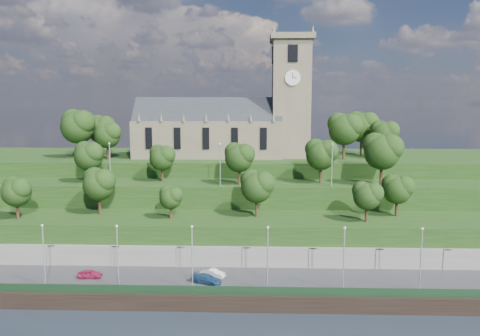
{
  "coord_description": "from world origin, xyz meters",
  "views": [
    {
      "loc": [
        6.31,
        -57.11,
        26.53
      ],
      "look_at": [
        3.44,
        30.0,
        14.64
      ],
      "focal_mm": 35.0,
      "sensor_mm": 36.0,
      "label": 1
    }
  ],
  "objects_px": {
    "car_middle": "(213,273)",
    "church": "(230,123)",
    "car_left": "(90,274)",
    "car_right": "(207,279)"
  },
  "relations": [
    {
      "from": "car_right",
      "to": "church",
      "type": "bearing_deg",
      "value": 22.76
    },
    {
      "from": "car_middle",
      "to": "church",
      "type": "bearing_deg",
      "value": 20.93
    },
    {
      "from": "car_left",
      "to": "car_right",
      "type": "distance_m",
      "value": 16.9
    },
    {
      "from": "car_middle",
      "to": "car_right",
      "type": "relative_size",
      "value": 0.89
    },
    {
      "from": "car_left",
      "to": "car_middle",
      "type": "height_order",
      "value": "car_middle"
    },
    {
      "from": "church",
      "to": "car_middle",
      "type": "xyz_separation_m",
      "value": [
        -0.48,
        -39.12,
        -19.91
      ]
    },
    {
      "from": "church",
      "to": "car_right",
      "type": "xyz_separation_m",
      "value": [
        -1.08,
        -41.41,
        -19.91
      ]
    },
    {
      "from": "church",
      "to": "car_right",
      "type": "height_order",
      "value": "church"
    },
    {
      "from": "church",
      "to": "car_middle",
      "type": "relative_size",
      "value": 10.4
    },
    {
      "from": "church",
      "to": "car_right",
      "type": "distance_m",
      "value": 45.96
    }
  ]
}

